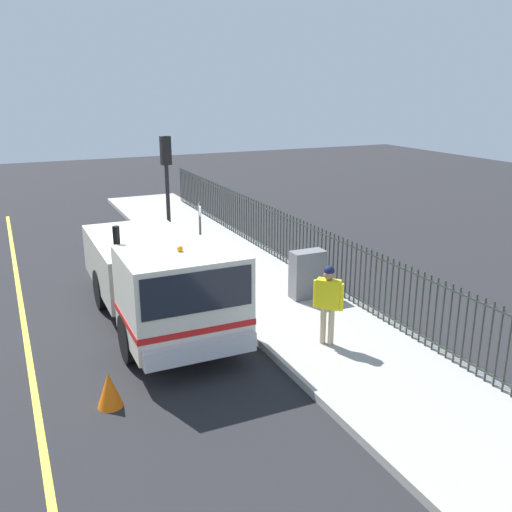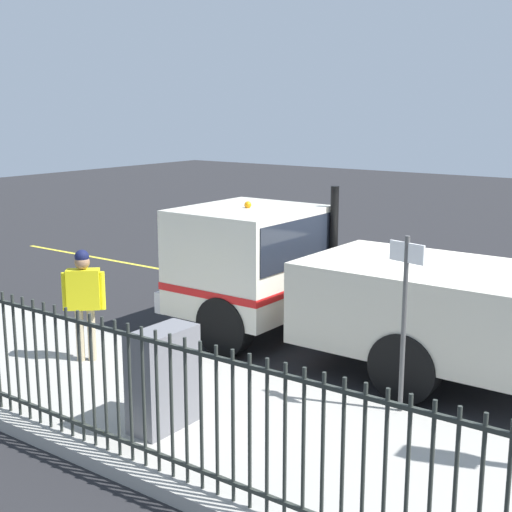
# 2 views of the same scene
# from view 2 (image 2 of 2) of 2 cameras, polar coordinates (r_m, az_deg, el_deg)

# --- Properties ---
(ground_plane) EXTENTS (60.94, 60.94, 0.00)m
(ground_plane) POSITION_cam_2_polar(r_m,az_deg,el_deg) (11.12, 11.08, -8.66)
(ground_plane) COLOR #232326
(ground_plane) RESTS_ON ground
(sidewalk_slab) EXTENTS (3.19, 27.70, 0.16)m
(sidewalk_slab) POSITION_cam_2_polar(r_m,az_deg,el_deg) (8.47, 1.36, -14.60)
(sidewalk_slab) COLOR #A3A099
(sidewalk_slab) RESTS_ON ground
(lane_marking) EXTENTS (0.12, 24.93, 0.01)m
(lane_marking) POSITION_cam_2_polar(r_m,az_deg,el_deg) (13.51, 16.03, -5.18)
(lane_marking) COLOR yellow
(lane_marking) RESTS_ON ground
(work_truck) EXTENTS (2.30, 6.37, 2.56)m
(work_truck) POSITION_cam_2_polar(r_m,az_deg,el_deg) (11.17, 5.73, -1.83)
(work_truck) COLOR silver
(work_truck) RESTS_ON ground
(worker_standing) EXTENTS (0.47, 0.50, 1.68)m
(worker_standing) POSITION_cam_2_polar(r_m,az_deg,el_deg) (10.71, -13.60, -2.92)
(worker_standing) COLOR yellow
(worker_standing) RESTS_ON sidewalk_slab
(iron_fence) EXTENTS (0.04, 23.58, 1.52)m
(iron_fence) POSITION_cam_2_polar(r_m,az_deg,el_deg) (7.14, -5.00, -12.39)
(iron_fence) COLOR #2D332D
(iron_fence) RESTS_ON sidewalk_slab
(utility_cabinet) EXTENTS (0.85, 0.43, 1.19)m
(utility_cabinet) POSITION_cam_2_polar(r_m,az_deg,el_deg) (8.49, -7.41, -9.68)
(utility_cabinet) COLOR slate
(utility_cabinet) RESTS_ON sidewalk_slab
(traffic_cone) EXTENTS (0.44, 0.44, 0.62)m
(traffic_cone) POSITION_cam_2_polar(r_m,az_deg,el_deg) (14.22, -0.41, -2.56)
(traffic_cone) COLOR orange
(traffic_cone) RESTS_ON ground
(street_sign) EXTENTS (0.15, 0.49, 2.20)m
(street_sign) POSITION_cam_2_polar(r_m,az_deg,el_deg) (8.77, 11.79, -3.70)
(street_sign) COLOR #4C4C4C
(street_sign) RESTS_ON sidewalk_slab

